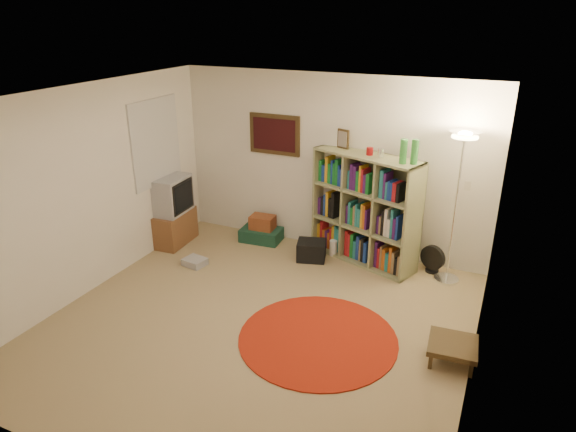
% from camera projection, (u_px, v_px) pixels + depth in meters
% --- Properties ---
extents(room, '(4.54, 4.54, 2.54)m').
position_uv_depth(room, '(253.00, 218.00, 5.33)').
color(room, '#9C855B').
rests_on(room, ground).
extents(bookshelf, '(1.58, 0.92, 1.82)m').
position_uv_depth(bookshelf, '(364.00, 210.00, 6.95)').
color(bookshelf, '#8B8F5F').
rests_on(bookshelf, ground).
extents(floor_lamp, '(0.45, 0.45, 1.96)m').
position_uv_depth(floor_lamp, '(462.00, 159.00, 6.05)').
color(floor_lamp, white).
rests_on(floor_lamp, ground).
extents(floor_fan, '(0.34, 0.23, 0.39)m').
position_uv_depth(floor_fan, '(433.00, 259.00, 6.80)').
color(floor_fan, black).
rests_on(floor_fan, ground).
extents(tv_stand, '(0.54, 0.74, 1.03)m').
position_uv_depth(tv_stand, '(170.00, 211.00, 7.57)').
color(tv_stand, brown).
rests_on(tv_stand, ground).
extents(dvd_box, '(0.33, 0.29, 0.10)m').
position_uv_depth(dvd_box, '(195.00, 262.00, 7.04)').
color(dvd_box, '#A8A7AC').
rests_on(dvd_box, ground).
extents(suitcase, '(0.63, 0.43, 0.19)m').
position_uv_depth(suitcase, '(261.00, 235.00, 7.77)').
color(suitcase, '#14392A').
rests_on(suitcase, ground).
extents(wicker_basket, '(0.37, 0.28, 0.20)m').
position_uv_depth(wicker_basket, '(263.00, 222.00, 7.70)').
color(wicker_basket, brown).
rests_on(wicker_basket, suitcase).
extents(duffel_bag, '(0.46, 0.42, 0.27)m').
position_uv_depth(duffel_bag, '(311.00, 250.00, 7.17)').
color(duffel_bag, black).
rests_on(duffel_bag, ground).
extents(paper_towel, '(0.12, 0.12, 0.23)m').
position_uv_depth(paper_towel, '(333.00, 248.00, 7.30)').
color(paper_towel, white).
rests_on(paper_towel, ground).
extents(red_rug, '(1.70, 1.70, 0.02)m').
position_uv_depth(red_rug, '(318.00, 338.00, 5.48)').
color(red_rug, maroon).
rests_on(red_rug, ground).
extents(side_table, '(0.51, 0.51, 0.22)m').
position_uv_depth(side_table, '(453.00, 346.00, 5.07)').
color(side_table, '#362613').
rests_on(side_table, ground).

